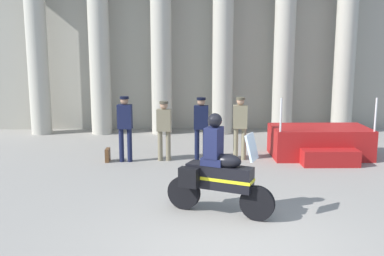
{
  "coord_description": "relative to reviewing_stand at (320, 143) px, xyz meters",
  "views": [
    {
      "loc": [
        -0.72,
        -6.62,
        3.11
      ],
      "look_at": [
        -0.57,
        3.32,
        1.27
      ],
      "focal_mm": 42.14,
      "sensor_mm": 36.0,
      "label": 1
    }
  ],
  "objects": [
    {
      "name": "officer_in_row_3",
      "position": [
        -2.29,
        -0.25,
        0.61
      ],
      "size": [
        0.4,
        0.25,
        1.72
      ],
      "rotation": [
        0.0,
        0.0,
        3.06
      ],
      "color": "#847A5B",
      "rests_on": "ground_plane"
    },
    {
      "name": "reviewing_stand",
      "position": [
        0.0,
        0.0,
        0.0
      ],
      "size": [
        2.67,
        1.99,
        1.74
      ],
      "color": "#A51919",
      "rests_on": "ground_plane"
    },
    {
      "name": "officer_in_row_0",
      "position": [
        -5.39,
        -0.41,
        0.64
      ],
      "size": [
        0.4,
        0.25,
        1.77
      ],
      "rotation": [
        0.0,
        0.0,
        3.06
      ],
      "color": "#141938",
      "rests_on": "ground_plane"
    },
    {
      "name": "officer_in_row_2",
      "position": [
        -3.35,
        -0.41,
        0.62
      ],
      "size": [
        0.4,
        0.25,
        1.74
      ],
      "rotation": [
        0.0,
        0.0,
        3.06
      ],
      "color": "black",
      "rests_on": "ground_plane"
    },
    {
      "name": "briefcase_on_ground",
      "position": [
        -5.88,
        -0.39,
        -0.23
      ],
      "size": [
        0.1,
        0.32,
        0.36
      ],
      "primitive_type": "cube",
      "color": "brown",
      "rests_on": "ground_plane"
    },
    {
      "name": "colonnade_backdrop",
      "position": [
        -3.54,
        4.11,
        3.36
      ],
      "size": [
        14.55,
        1.56,
        7.18
      ],
      "color": "#A49F91",
      "rests_on": "ground_plane"
    },
    {
      "name": "officer_in_row_1",
      "position": [
        -4.35,
        -0.31,
        0.55
      ],
      "size": [
        0.4,
        0.25,
        1.63
      ],
      "rotation": [
        0.0,
        0.0,
        3.06
      ],
      "color": "#7A7056",
      "rests_on": "ground_plane"
    },
    {
      "name": "ground_plane",
      "position": [
        -3.06,
        -5.63,
        -0.41
      ],
      "size": [
        28.0,
        28.0,
        0.0
      ],
      "primitive_type": "plane",
      "color": "gray"
    },
    {
      "name": "motorcycle_with_rider",
      "position": [
        -3.21,
        -4.26,
        0.39
      ],
      "size": [
        1.94,
        1.1,
        1.9
      ],
      "rotation": [
        0.0,
        0.0,
        -0.44
      ],
      "color": "black",
      "rests_on": "ground_plane"
    }
  ]
}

